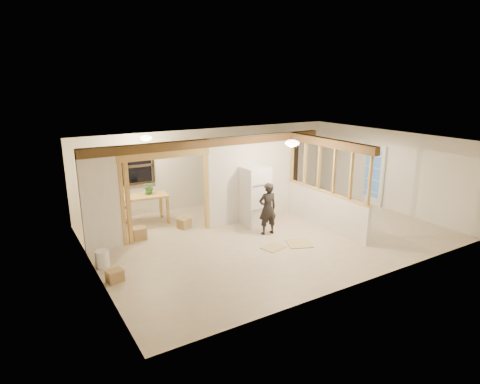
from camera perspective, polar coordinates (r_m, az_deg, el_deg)
floor at (r=10.93m, az=4.09°, el=-5.83°), size 9.00×6.50×0.01m
ceiling at (r=10.28m, az=4.36°, el=7.28°), size 9.00×6.50×0.01m
wall_back at (r=13.25m, az=-3.90°, el=3.65°), size 9.00×0.01×2.50m
wall_front at (r=8.22m, az=17.39°, el=-4.51°), size 9.00×0.01×2.50m
wall_left at (r=8.84m, az=-20.43°, el=-3.39°), size 0.01×6.50×2.50m
wall_right at (r=13.58m, az=19.97°, el=3.04°), size 0.01×6.50×2.50m
partition_left_stub at (r=10.05m, az=-19.25°, el=-1.05°), size 0.90×0.12×2.50m
partition_center at (r=11.61m, az=1.62°, el=1.98°), size 2.80×0.12×2.50m
doorway_frame at (r=10.52m, az=-10.40°, el=-0.55°), size 2.46×0.14×2.20m
header_beam_back at (r=10.80m, az=-3.74°, el=7.04°), size 7.00×0.18×0.22m
header_beam_right at (r=11.00m, az=12.44°, el=6.87°), size 0.18×3.30×0.22m
pony_wall at (r=11.43m, az=11.89°, el=-2.48°), size 0.12×3.20×1.00m
stud_partition at (r=11.13m, az=12.22°, el=3.21°), size 0.14×3.20×1.32m
window_back at (r=12.17m, az=-14.72°, el=3.56°), size 1.12×0.10×1.10m
french_door at (r=13.82m, az=18.40°, el=2.32°), size 0.12×0.86×2.00m
ceiling_dome_main at (r=10.07m, az=7.41°, el=6.90°), size 0.36×0.36×0.16m
ceiling_dome_util at (r=11.23m, az=-13.26°, el=7.50°), size 0.32×0.32×0.14m
hanging_bulb at (r=10.79m, az=-9.46°, el=5.78°), size 0.07×0.07×0.07m
refrigerator at (r=11.33m, az=2.15°, el=-0.55°), size 0.68×0.67×1.66m
woman at (r=10.63m, az=3.95°, el=-2.37°), size 0.55×0.39×1.42m
work_table at (r=11.73m, az=-13.59°, el=-2.48°), size 1.44×0.85×0.86m
potted_plant at (r=11.66m, az=-12.80°, el=0.69°), size 0.45×0.42×0.40m
shop_vac at (r=11.92m, az=-17.07°, el=-2.97°), size 0.66×0.66×0.65m
bookshelf at (r=14.53m, az=6.23°, el=3.76°), size 1.03×0.34×2.06m
bucket at (r=9.45m, az=-19.00°, el=-8.96°), size 0.34×0.34×0.38m
box_util_a at (r=11.32m, az=-7.96°, el=-4.40°), size 0.41×0.38×0.28m
box_util_b at (r=10.77m, az=-14.16°, el=-5.69°), size 0.34×0.34×0.32m
box_front at (r=8.74m, az=-17.37°, el=-11.31°), size 0.36×0.32×0.26m
floor_panel_near at (r=10.29m, az=8.42°, el=-7.26°), size 0.77×0.77×0.02m
floor_panel_far at (r=9.99m, az=4.74°, el=-7.87°), size 0.62×0.54×0.02m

